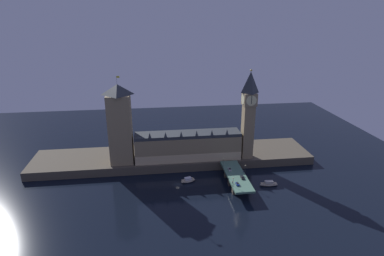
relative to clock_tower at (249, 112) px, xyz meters
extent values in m
plane|color=black|center=(-56.61, -25.62, -43.08)|extent=(400.00, 400.00, 0.00)
cube|color=#4C4438|center=(-56.61, 13.38, -39.81)|extent=(220.00, 42.00, 6.55)
cube|color=#8E7A56|center=(-45.87, 3.25, -27.18)|extent=(80.70, 16.74, 18.70)
cube|color=#D5B989|center=(-45.87, -5.24, -33.17)|extent=(80.70, 0.20, 6.73)
cube|color=#2D3338|center=(-45.87, 3.25, -16.63)|extent=(80.70, 15.40, 2.40)
cone|color=#2D3338|center=(-74.69, -3.87, -13.38)|extent=(2.40, 2.40, 4.11)
cone|color=#2D3338|center=(-63.16, -3.87, -13.38)|extent=(2.40, 2.40, 4.11)
cone|color=#2D3338|center=(-51.64, -3.87, -13.38)|extent=(2.40, 2.40, 4.11)
cone|color=#2D3338|center=(-40.11, -3.87, -13.38)|extent=(2.40, 2.40, 4.11)
cone|color=#2D3338|center=(-28.58, -3.87, -13.38)|extent=(2.40, 2.40, 4.11)
cone|color=#2D3338|center=(-17.05, -3.87, -13.38)|extent=(2.40, 2.40, 4.11)
cube|color=#8E7A56|center=(0.00, 0.00, -15.42)|extent=(8.24, 8.24, 42.22)
cube|color=#8E7A56|center=(0.00, 0.00, 10.40)|extent=(9.73, 9.73, 9.42)
cylinder|color=beige|center=(0.00, -4.99, 10.40)|extent=(7.78, 0.25, 7.78)
cylinder|color=beige|center=(0.00, 4.99, 10.40)|extent=(7.78, 0.25, 7.78)
cylinder|color=beige|center=(4.99, 0.00, 10.40)|extent=(0.25, 7.78, 7.78)
cylinder|color=beige|center=(-4.99, 0.00, 10.40)|extent=(0.25, 7.78, 7.78)
cube|color=black|center=(0.00, -5.17, 10.99)|extent=(0.36, 0.10, 5.84)
pyramid|color=#2D3338|center=(0.00, 0.00, 22.98)|extent=(9.73, 9.73, 15.73)
sphere|color=gold|center=(0.00, 0.00, 31.65)|extent=(1.60, 1.60, 1.60)
cube|color=#8E7A56|center=(-95.98, 4.23, -10.36)|extent=(16.71, 16.71, 52.35)
pyramid|color=#2D3338|center=(-95.98, 4.23, 19.53)|extent=(17.04, 17.04, 7.42)
cylinder|color=#99999E|center=(-95.98, 4.23, 26.24)|extent=(0.24, 0.24, 6.00)
cube|color=gold|center=(-94.88, 4.23, 28.34)|extent=(2.00, 0.08, 1.20)
cube|color=#4C7560|center=(-15.96, -30.62, -36.29)|extent=(12.97, 46.00, 1.40)
cube|color=#4C4438|center=(-15.96, -42.12, -40.03)|extent=(11.02, 3.20, 6.10)
cube|color=#4C4438|center=(-15.96, -30.62, -40.03)|extent=(11.02, 3.20, 6.10)
cube|color=#4C4438|center=(-15.96, -19.12, -40.03)|extent=(11.02, 3.20, 6.10)
cube|color=silver|center=(-18.82, -22.96, -35.03)|extent=(1.73, 4.64, 0.77)
cube|color=black|center=(-18.82, -22.96, -34.42)|extent=(1.42, 2.09, 0.45)
cylinder|color=black|center=(-19.64, -21.52, -35.27)|extent=(0.22, 0.64, 0.64)
cylinder|color=black|center=(-17.99, -21.52, -35.27)|extent=(0.22, 0.64, 0.64)
cylinder|color=black|center=(-19.64, -24.40, -35.27)|extent=(0.22, 0.64, 0.64)
cylinder|color=black|center=(-17.99, -24.40, -35.27)|extent=(0.22, 0.64, 0.64)
cube|color=navy|center=(-18.82, -44.15, -34.97)|extent=(1.88, 3.93, 0.87)
cube|color=black|center=(-18.82, -44.15, -34.31)|extent=(1.54, 1.77, 0.45)
cylinder|color=black|center=(-19.71, -42.93, -35.27)|extent=(0.22, 0.64, 0.64)
cylinder|color=black|center=(-17.93, -42.93, -35.27)|extent=(0.22, 0.64, 0.64)
cylinder|color=black|center=(-19.71, -45.37, -35.27)|extent=(0.22, 0.64, 0.64)
cylinder|color=black|center=(-17.93, -45.37, -35.27)|extent=(0.22, 0.64, 0.64)
cube|color=black|center=(-13.11, -35.91, -35.03)|extent=(1.99, 4.45, 0.77)
cube|color=black|center=(-13.11, -35.91, -34.42)|extent=(1.63, 2.00, 0.45)
cylinder|color=black|center=(-12.17, -37.29, -35.27)|extent=(0.22, 0.64, 0.64)
cylinder|color=black|center=(-14.05, -37.29, -35.27)|extent=(0.22, 0.64, 0.64)
cylinder|color=black|center=(-12.17, -34.54, -35.27)|extent=(0.22, 0.64, 0.64)
cylinder|color=black|center=(-14.05, -34.54, -35.27)|extent=(0.22, 0.64, 0.64)
cylinder|color=black|center=(-21.67, -41.96, -35.15)|extent=(0.28, 0.28, 0.87)
cylinder|color=maroon|center=(-21.67, -41.96, -34.35)|extent=(0.38, 0.38, 0.73)
sphere|color=tan|center=(-21.67, -41.96, -33.87)|extent=(0.24, 0.24, 0.24)
cylinder|color=black|center=(-10.26, -28.11, -35.15)|extent=(0.28, 0.28, 0.88)
cylinder|color=navy|center=(-10.26, -28.11, -34.34)|extent=(0.38, 0.38, 0.73)
sphere|color=tan|center=(-10.26, -28.11, -33.86)|extent=(0.24, 0.24, 0.24)
cylinder|color=#2D3333|center=(-22.07, -45.34, -35.34)|extent=(0.56, 0.56, 0.50)
cylinder|color=#2D3333|center=(-22.07, -45.34, -32.67)|extent=(0.18, 0.18, 4.82)
sphere|color=#F9E5A3|center=(-22.07, -45.34, -29.71)|extent=(0.60, 0.60, 0.60)
sphere|color=#F9E5A3|center=(-22.52, -45.34, -30.06)|extent=(0.44, 0.44, 0.44)
sphere|color=#F9E5A3|center=(-21.62, -45.34, -30.06)|extent=(0.44, 0.44, 0.44)
cylinder|color=#2D3333|center=(-9.86, -30.62, -35.34)|extent=(0.56, 0.56, 0.50)
cylinder|color=#2D3333|center=(-9.86, -30.62, -32.17)|extent=(0.18, 0.18, 5.84)
sphere|color=#F9E5A3|center=(-9.86, -30.62, -28.70)|extent=(0.60, 0.60, 0.60)
sphere|color=#F9E5A3|center=(-10.31, -30.62, -29.05)|extent=(0.44, 0.44, 0.44)
sphere|color=#F9E5A3|center=(-9.41, -30.62, -29.05)|extent=(0.44, 0.44, 0.44)
cylinder|color=#2D3333|center=(-22.07, -15.90, -35.34)|extent=(0.56, 0.56, 0.50)
cylinder|color=#2D3333|center=(-22.07, -15.90, -32.60)|extent=(0.18, 0.18, 4.97)
sphere|color=#F9E5A3|center=(-22.07, -15.90, -29.56)|extent=(0.60, 0.60, 0.60)
sphere|color=#F9E5A3|center=(-22.52, -15.90, -29.91)|extent=(0.44, 0.44, 0.44)
sphere|color=#F9E5A3|center=(-21.62, -15.90, -29.91)|extent=(0.44, 0.44, 0.44)
ellipsoid|color=#B2A893|center=(-48.80, -22.57, -42.25)|extent=(11.31, 7.34, 1.67)
cube|color=tan|center=(-48.80, -22.57, -41.49)|extent=(9.85, 6.11, 0.24)
cube|color=silver|center=(-48.80, -22.57, -40.54)|extent=(5.31, 4.05, 1.67)
ellipsoid|color=#B2A893|center=(6.33, -35.37, -42.14)|extent=(12.92, 4.66, 1.88)
cube|color=tan|center=(6.33, -35.37, -41.29)|extent=(11.35, 3.80, 0.24)
cube|color=#B7B2A8|center=(6.33, -35.37, -40.23)|extent=(5.86, 2.74, 1.88)
camera|label=1|loc=(-72.08, -223.97, 69.63)|focal=30.00mm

